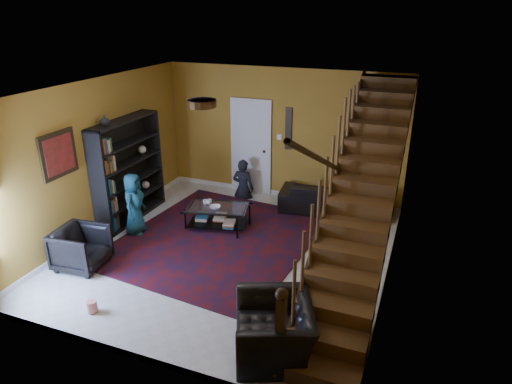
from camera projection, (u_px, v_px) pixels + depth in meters
floor at (230, 253)px, 7.88m from camera, size 5.50×5.50×0.00m
room at (198, 209)px, 9.45m from camera, size 5.50×5.50×5.50m
staircase at (361, 196)px, 6.63m from camera, size 0.95×5.02×3.18m
bookshelf at (129, 172)px, 8.83m from camera, size 0.35×1.80×2.00m
door at (251, 148)px, 10.07m from camera, size 0.82×0.05×2.05m
framed_picture at (58, 154)px, 7.29m from camera, size 0.04×0.74×0.74m
wall_hanging at (289, 129)px, 9.59m from camera, size 0.14×0.03×0.90m
ceiling_fixture at (202, 103)px, 6.14m from camera, size 0.40×0.40×0.10m
rug at (217, 239)px, 8.32m from camera, size 3.56×3.98×0.02m
sofa at (333, 198)px, 9.32m from camera, size 2.21×1.07×0.62m
armchair_left at (81, 248)px, 7.33m from camera, size 0.82×0.80×0.69m
armchair_right at (274, 330)px, 5.50m from camera, size 1.26×1.33×0.68m
person_adult_a at (243, 188)px, 10.07m from camera, size 0.49×0.33×1.32m
person_adult_b at (344, 206)px, 9.35m from camera, size 0.62×0.51×1.18m
person_child at (134, 204)px, 8.36m from camera, size 0.48×0.63×1.17m
coffee_table at (218, 216)px, 8.68m from camera, size 1.26×0.91×0.43m
cup_a at (209, 202)px, 8.72m from camera, size 0.11×0.11×0.09m
cup_b at (205, 202)px, 8.71m from camera, size 0.12×0.12×0.09m
bowl at (215, 207)px, 8.53m from camera, size 0.27×0.27×0.05m
vase at (105, 120)px, 7.97m from camera, size 0.18×0.18×0.19m
popcorn_bucket at (92, 306)px, 6.32m from camera, size 0.18×0.18×0.17m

